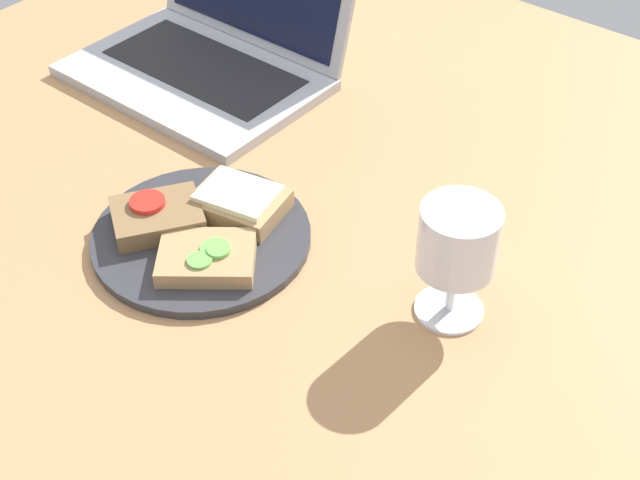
# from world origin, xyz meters

# --- Properties ---
(wooden_table) EXTENTS (1.40, 1.40, 0.03)m
(wooden_table) POSITION_xyz_m (0.00, 0.00, 0.01)
(wooden_table) COLOR #B27F51
(wooden_table) RESTS_ON ground
(plate) EXTENTS (0.25, 0.25, 0.01)m
(plate) POSITION_xyz_m (-0.05, -0.06, 0.04)
(plate) COLOR #333338
(plate) RESTS_ON wooden_table
(sandwich_with_cucumber) EXTENTS (0.13, 0.13, 0.02)m
(sandwich_with_cucumber) POSITION_xyz_m (-0.01, -0.09, 0.05)
(sandwich_with_cucumber) COLOR #A88456
(sandwich_with_cucumber) RESTS_ON plate
(sandwich_with_cheese) EXTENTS (0.12, 0.10, 0.03)m
(sandwich_with_cheese) POSITION_xyz_m (-0.04, -0.00, 0.06)
(sandwich_with_cheese) COLOR #A88456
(sandwich_with_cheese) RESTS_ON plate
(sandwich_with_tomato) EXTENTS (0.12, 0.13, 0.03)m
(sandwich_with_tomato) POSITION_xyz_m (-0.10, -0.08, 0.05)
(sandwich_with_tomato) COLOR brown
(sandwich_with_tomato) RESTS_ON plate
(wine_glass) EXTENTS (0.08, 0.08, 0.14)m
(wine_glass) POSITION_xyz_m (0.23, 0.03, 0.12)
(wine_glass) COLOR white
(wine_glass) RESTS_ON wooden_table
(laptop) EXTENTS (0.35, 0.29, 0.20)m
(laptop) POSITION_xyz_m (-0.30, 0.23, 0.07)
(laptop) COLOR #ADAFB5
(laptop) RESTS_ON wooden_table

